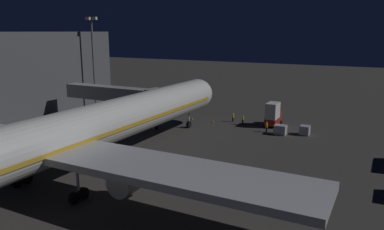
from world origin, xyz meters
name	(u,v)px	position (x,y,z in m)	size (l,w,h in m)	color
ground_plane	(120,160)	(0.00, 0.00, 0.00)	(320.00, 320.00, 0.00)	#383533
airliner_at_gate	(62,138)	(0.00, 9.54, 5.48)	(55.91, 70.14, 18.18)	silver
jet_bridge	(122,95)	(11.65, -15.73, 5.57)	(21.65, 3.40, 7.11)	#9E9E99
apron_floodlight_mast	(93,57)	(25.50, -23.97, 11.28)	(2.90, 0.50, 19.62)	#59595E
cargo_truck_aft	(273,114)	(-12.76, -27.69, 2.10)	(2.36, 4.64, 4.28)	maroon
baggage_container_near_belt	(280,130)	(-15.55, -22.43, 0.80)	(1.89, 1.57, 1.60)	#B7BABF
baggage_container_far_row	(305,130)	(-19.16, -24.13, 0.77)	(1.52, 1.70, 1.54)	#B7BABF
ground_crew_near_nose_gear	(267,126)	(-13.08, -22.83, 1.00)	(0.40, 0.40, 1.82)	black
ground_crew_by_belt_loader	(243,119)	(-7.66, -25.96, 0.98)	(0.40, 0.40, 1.78)	black
ground_crew_marshaller_fwd	(233,117)	(-5.25, -27.21, 0.93)	(0.40, 0.40, 1.70)	black
traffic_cone_nose_port	(213,121)	(-2.20, -24.86, 0.28)	(0.36, 0.36, 0.55)	orange
traffic_cone_nose_starboard	(192,119)	(2.20, -24.86, 0.28)	(0.36, 0.36, 0.55)	orange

